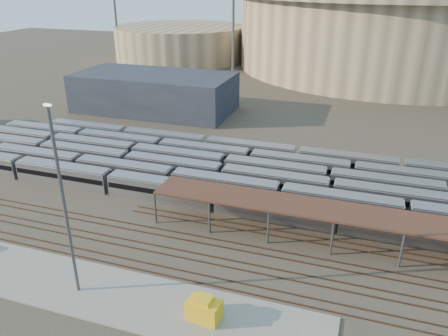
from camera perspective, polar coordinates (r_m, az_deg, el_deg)
name	(u,v)px	position (r m, az deg, el deg)	size (l,w,h in m)	color
ground	(203,236)	(63.07, -2.78, -8.91)	(420.00, 420.00, 0.00)	#383026
apron	(116,295)	(54.23, -13.88, -15.86)	(50.00, 9.00, 0.20)	gray
subway_trains	(249,175)	(77.20, 3.23, -0.89)	(124.17, 23.90, 3.60)	#A2A3A7
inspection_shed	(369,217)	(60.76, 18.44, -6.15)	(60.30, 6.00, 5.30)	#4F4F53
empty_tracks	(189,255)	(59.20, -4.55, -11.32)	(170.00, 9.62, 0.18)	#4C3323
stadium	(391,24)	(190.11, 20.97, 17.15)	(124.00, 124.00, 32.50)	tan
secondary_arena	(181,43)	(197.97, -5.66, 15.97)	(56.00, 56.00, 14.00)	tan
service_building	(155,92)	(121.23, -9.06, 9.74)	(42.00, 20.00, 10.00)	#1E232D
floodlight_0	(233,15)	(167.31, 1.22, 19.33)	(4.00, 1.00, 38.40)	#4F4F53
floodlight_1	(115,10)	(199.40, -14.05, 19.42)	(4.00, 1.00, 38.40)	#4F4F53
floodlight_3	(309,7)	(211.73, 11.05, 19.90)	(4.00, 1.00, 38.40)	#4F4F53
yard_light_pole	(64,205)	(50.03, -20.13, -4.58)	(0.82, 0.36, 22.52)	#4F4F53
yellow_equipment	(204,310)	(49.20, -2.62, -18.02)	(3.58, 2.24, 2.24)	gold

